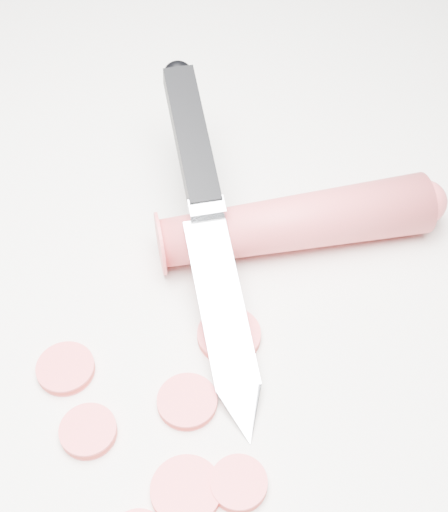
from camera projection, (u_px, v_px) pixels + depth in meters
The scene contains 9 objects.
ground at pixel (213, 342), 0.43m from camera, with size 2.40×2.40×0.00m, color white.
carrot at pixel (295, 223), 0.47m from camera, with size 0.04×0.04×0.18m, color #D6444A.
carrot_slice_0 at pixel (88, 431), 0.39m from camera, with size 0.03×0.03×0.01m, color #F24A50.
carrot_slice_1 at pixel (66, 369), 0.42m from camera, with size 0.03×0.03×0.01m, color #F24A50.
carrot_slice_2 at pixel (187, 402), 0.41m from camera, with size 0.03×0.03×0.01m, color #F24A50.
carrot_slice_3 at pixel (186, 490), 0.37m from camera, with size 0.04×0.04×0.01m, color #F24A50.
carrot_slice_4 at pixel (239, 483), 0.37m from camera, with size 0.03×0.03×0.01m, color #F24A50.
carrot_slice_5 at pixel (229, 335), 0.43m from camera, with size 0.04×0.04×0.01m, color #F24A50.
kitchen_knife at pixel (211, 228), 0.44m from camera, with size 0.21×0.18×0.08m, color #B5B8BC, non-canonical shape.
Camera 1 is at (0.15, -0.18, 0.37)m, focal length 50.00 mm.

